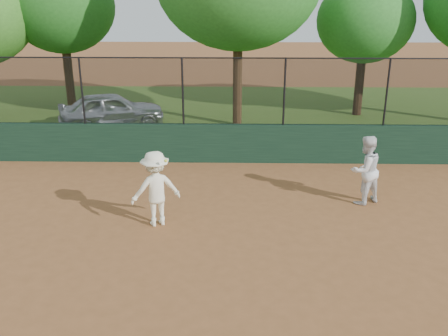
{
  "coord_description": "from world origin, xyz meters",
  "views": [
    {
      "loc": [
        1.03,
        -8.57,
        5.18
      ],
      "look_at": [
        0.8,
        2.2,
        1.2
      ],
      "focal_mm": 40.0,
      "sensor_mm": 36.0,
      "label": 1
    }
  ],
  "objects_px": {
    "tree_1": "(61,7)",
    "tree_3": "(365,21)",
    "player_main": "(156,189)",
    "player_second": "(365,170)",
    "parked_car": "(111,110)"
  },
  "relations": [
    {
      "from": "tree_1",
      "to": "tree_3",
      "type": "height_order",
      "value": "tree_1"
    },
    {
      "from": "parked_car",
      "to": "player_main",
      "type": "bearing_deg",
      "value": 179.77
    },
    {
      "from": "player_second",
      "to": "parked_car",
      "type": "bearing_deg",
      "value": -70.17
    },
    {
      "from": "player_second",
      "to": "tree_3",
      "type": "height_order",
      "value": "tree_3"
    },
    {
      "from": "player_main",
      "to": "tree_1",
      "type": "height_order",
      "value": "tree_1"
    },
    {
      "from": "tree_3",
      "to": "player_second",
      "type": "bearing_deg",
      "value": -101.99
    },
    {
      "from": "player_second",
      "to": "player_main",
      "type": "relative_size",
      "value": 1.0
    },
    {
      "from": "player_main",
      "to": "tree_3",
      "type": "distance_m",
      "value": 12.78
    },
    {
      "from": "parked_car",
      "to": "tree_3",
      "type": "distance_m",
      "value": 10.55
    },
    {
      "from": "player_main",
      "to": "tree_1",
      "type": "distance_m",
      "value": 12.39
    },
    {
      "from": "tree_1",
      "to": "tree_3",
      "type": "distance_m",
      "value": 12.18
    },
    {
      "from": "parked_car",
      "to": "player_main",
      "type": "distance_m",
      "value": 8.74
    },
    {
      "from": "parked_car",
      "to": "tree_1",
      "type": "distance_m",
      "value": 4.97
    },
    {
      "from": "player_second",
      "to": "player_main",
      "type": "bearing_deg",
      "value": -14.41
    },
    {
      "from": "parked_car",
      "to": "player_second",
      "type": "bearing_deg",
      "value": -151.02
    }
  ]
}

